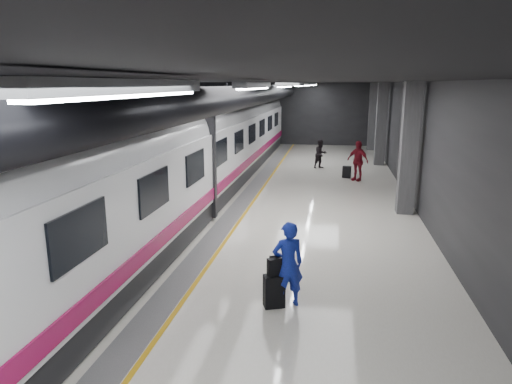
{
  "coord_description": "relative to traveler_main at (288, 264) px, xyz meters",
  "views": [
    {
      "loc": [
        2.03,
        -14.12,
        4.42
      ],
      "look_at": [
        -0.1,
        -1.75,
        1.44
      ],
      "focal_mm": 32.0,
      "sensor_mm": 36.0,
      "label": 1
    }
  ],
  "objects": [
    {
      "name": "suitcase_main",
      "position": [
        -0.26,
        -0.11,
        -0.55
      ],
      "size": [
        0.48,
        0.4,
        0.67
      ],
      "primitive_type": "cube",
      "rotation": [
        0.0,
        0.0,
        0.38
      ],
      "color": "black",
      "rests_on": "ground"
    },
    {
      "name": "traveler_far_a",
      "position": [
        0.14,
        15.82,
        -0.12
      ],
      "size": [
        0.95,
        0.93,
        1.54
      ],
      "primitive_type": "imported",
      "rotation": [
        0.0,
        0.0,
        0.71
      ],
      "color": "black",
      "rests_on": "ground"
    },
    {
      "name": "train",
      "position": [
        -4.46,
        5.57,
        1.18
      ],
      "size": [
        3.05,
        38.0,
        4.05
      ],
      "color": "black",
      "rests_on": "ground"
    },
    {
      "name": "platform_hall",
      "position": [
        -1.49,
        6.53,
        2.65
      ],
      "size": [
        10.02,
        40.02,
        4.51
      ],
      "color": "black",
      "rests_on": "ground"
    },
    {
      "name": "traveler_main",
      "position": [
        0.0,
        0.0,
        0.0
      ],
      "size": [
        0.76,
        0.65,
        1.78
      ],
      "primitive_type": "imported",
      "rotation": [
        0.0,
        0.0,
        3.55
      ],
      "color": "#1928C1",
      "rests_on": "ground"
    },
    {
      "name": "traveler_far_b",
      "position": [
        1.94,
        12.92,
        0.04
      ],
      "size": [
        1.16,
        1.0,
        1.87
      ],
      "primitive_type": "imported",
      "rotation": [
        0.0,
        0.0,
        -0.61
      ],
      "color": "maroon",
      "rests_on": "ground"
    },
    {
      "name": "shoulder_bag",
      "position": [
        -0.26,
        -0.11,
        -0.03
      ],
      "size": [
        0.31,
        0.28,
        0.36
      ],
      "primitive_type": "cube",
      "rotation": [
        0.0,
        0.0,
        0.63
      ],
      "color": "black",
      "rests_on": "suitcase_main"
    },
    {
      "name": "suitcase_far",
      "position": [
        1.48,
        13.47,
        -0.61
      ],
      "size": [
        0.43,
        0.33,
        0.56
      ],
      "primitive_type": "cube",
      "rotation": [
        0.0,
        0.0,
        -0.24
      ],
      "color": "black",
      "rests_on": "ground"
    },
    {
      "name": "ground",
      "position": [
        -1.21,
        5.57,
        -0.89
      ],
      "size": [
        40.0,
        40.0,
        0.0
      ],
      "primitive_type": "plane",
      "color": "silver",
      "rests_on": "ground"
    }
  ]
}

